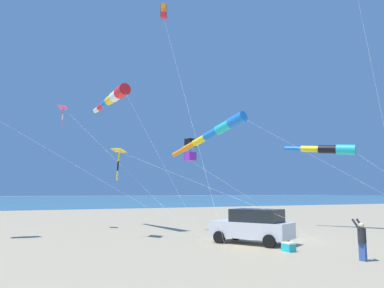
{
  "coord_description": "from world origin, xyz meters",
  "views": [
    {
      "loc": [
        18.33,
        -13.99,
        2.74
      ],
      "look_at": [
        -5.02,
        -2.92,
        6.11
      ],
      "focal_mm": 34.84,
      "sensor_mm": 36.0,
      "label": 1
    }
  ],
  "objects_px": {
    "kite_windsock_green_low_center": "(215,132)",
    "kite_windsock_long_streamer_left": "(113,98)",
    "kite_delta_checkered_midright": "(64,108)",
    "kite_box_blue_topmost": "(190,150)",
    "kite_windsock_rainbow_low_near": "(329,149)",
    "cooler_box": "(289,247)",
    "kite_delta_striped_overhead": "(120,151)",
    "person_child_green_jacket": "(362,238)",
    "parked_car": "(253,226)",
    "kite_box_long_streamer_right": "(164,12)"
  },
  "relations": [
    {
      "from": "parked_car",
      "to": "kite_box_long_streamer_right",
      "type": "relative_size",
      "value": 0.24
    },
    {
      "from": "person_child_green_jacket",
      "to": "kite_delta_checkered_midright",
      "type": "relative_size",
      "value": 0.13
    },
    {
      "from": "kite_windsock_rainbow_low_near",
      "to": "kite_windsock_green_low_center",
      "type": "xyz_separation_m",
      "value": [
        0.47,
        -10.48,
        0.6
      ]
    },
    {
      "from": "parked_car",
      "to": "person_child_green_jacket",
      "type": "bearing_deg",
      "value": 9.81
    },
    {
      "from": "kite_windsock_rainbow_low_near",
      "to": "kite_box_long_streamer_right",
      "type": "distance_m",
      "value": 18.71
    },
    {
      "from": "kite_delta_checkered_midright",
      "to": "kite_windsock_long_streamer_left",
      "type": "distance_m",
      "value": 4.12
    },
    {
      "from": "kite_box_blue_topmost",
      "to": "kite_windsock_green_low_center",
      "type": "distance_m",
      "value": 8.29
    },
    {
      "from": "cooler_box",
      "to": "kite_windsock_long_streamer_left",
      "type": "height_order",
      "value": "kite_windsock_long_streamer_left"
    },
    {
      "from": "kite_box_blue_topmost",
      "to": "kite_windsock_green_low_center",
      "type": "height_order",
      "value": "kite_windsock_green_low_center"
    },
    {
      "from": "kite_delta_checkered_midright",
      "to": "kite_windsock_long_streamer_left",
      "type": "xyz_separation_m",
      "value": [
        2.38,
        3.31,
        0.62
      ]
    },
    {
      "from": "person_child_green_jacket",
      "to": "kite_windsock_rainbow_low_near",
      "type": "relative_size",
      "value": 0.11
    },
    {
      "from": "kite_windsock_green_low_center",
      "to": "kite_windsock_long_streamer_left",
      "type": "bearing_deg",
      "value": -141.16
    },
    {
      "from": "kite_windsock_green_low_center",
      "to": "kite_delta_checkered_midright",
      "type": "bearing_deg",
      "value": -136.16
    },
    {
      "from": "kite_windsock_long_streamer_left",
      "to": "kite_box_long_streamer_right",
      "type": "bearing_deg",
      "value": 111.74
    },
    {
      "from": "parked_car",
      "to": "kite_windsock_rainbow_low_near",
      "type": "relative_size",
      "value": 0.3
    },
    {
      "from": "kite_windsock_long_streamer_left",
      "to": "kite_delta_striped_overhead",
      "type": "height_order",
      "value": "kite_windsock_long_streamer_left"
    },
    {
      "from": "cooler_box",
      "to": "kite_windsock_green_low_center",
      "type": "distance_m",
      "value": 9.56
    },
    {
      "from": "kite_windsock_long_streamer_left",
      "to": "kite_windsock_rainbow_low_near",
      "type": "xyz_separation_m",
      "value": [
        6.15,
        15.8,
        -3.84
      ]
    },
    {
      "from": "kite_windsock_green_low_center",
      "to": "kite_delta_striped_overhead",
      "type": "xyz_separation_m",
      "value": [
        -1.71,
        -5.93,
        -1.39
      ]
    },
    {
      "from": "parked_car",
      "to": "kite_windsock_long_streamer_left",
      "type": "distance_m",
      "value": 14.96
    },
    {
      "from": "cooler_box",
      "to": "kite_delta_striped_overhead",
      "type": "relative_size",
      "value": 0.05
    },
    {
      "from": "parked_car",
      "to": "kite_delta_checkered_midright",
      "type": "relative_size",
      "value": 0.36
    },
    {
      "from": "kite_windsock_long_streamer_left",
      "to": "kite_windsock_green_low_center",
      "type": "xyz_separation_m",
      "value": [
        6.61,
        5.32,
        -3.24
      ]
    },
    {
      "from": "kite_windsock_long_streamer_left",
      "to": "kite_windsock_rainbow_low_near",
      "type": "bearing_deg",
      "value": 68.75
    },
    {
      "from": "parked_car",
      "to": "kite_delta_checkered_midright",
      "type": "height_order",
      "value": "kite_delta_checkered_midright"
    },
    {
      "from": "cooler_box",
      "to": "kite_windsock_long_streamer_left",
      "type": "xyz_separation_m",
      "value": [
        -13.62,
        -5.3,
        9.75
      ]
    },
    {
      "from": "kite_delta_checkered_midright",
      "to": "kite_box_blue_topmost",
      "type": "height_order",
      "value": "kite_delta_checkered_midright"
    },
    {
      "from": "parked_car",
      "to": "kite_windsock_rainbow_low_near",
      "type": "distance_m",
      "value": 12.53
    },
    {
      "from": "parked_car",
      "to": "kite_windsock_long_streamer_left",
      "type": "xyz_separation_m",
      "value": [
        -10.69,
        -5.32,
        9.01
      ]
    },
    {
      "from": "person_child_green_jacket",
      "to": "kite_box_long_streamer_right",
      "type": "xyz_separation_m",
      "value": [
        -18.77,
        -1.55,
        18.03
      ]
    },
    {
      "from": "parked_car",
      "to": "kite_box_long_streamer_right",
      "type": "bearing_deg",
      "value": -177.8
    },
    {
      "from": "kite_delta_striped_overhead",
      "to": "parked_car",
      "type": "bearing_deg",
      "value": 45.69
    },
    {
      "from": "cooler_box",
      "to": "kite_delta_striped_overhead",
      "type": "distance_m",
      "value": 11.71
    },
    {
      "from": "kite_box_blue_topmost",
      "to": "person_child_green_jacket",
      "type": "bearing_deg",
      "value": -2.76
    },
    {
      "from": "cooler_box",
      "to": "kite_box_long_streamer_right",
      "type": "relative_size",
      "value": 0.03
    },
    {
      "from": "kite_windsock_long_streamer_left",
      "to": "kite_windsock_green_low_center",
      "type": "relative_size",
      "value": 0.77
    },
    {
      "from": "kite_windsock_rainbow_low_near",
      "to": "kite_delta_striped_overhead",
      "type": "height_order",
      "value": "kite_windsock_rainbow_low_near"
    },
    {
      "from": "kite_box_blue_topmost",
      "to": "kite_box_long_streamer_right",
      "type": "height_order",
      "value": "kite_box_long_streamer_right"
    },
    {
      "from": "parked_car",
      "to": "cooler_box",
      "type": "relative_size",
      "value": 7.47
    },
    {
      "from": "person_child_green_jacket",
      "to": "kite_windsock_long_streamer_left",
      "type": "relative_size",
      "value": 0.13
    },
    {
      "from": "person_child_green_jacket",
      "to": "kite_windsock_long_streamer_left",
      "type": "distance_m",
      "value": 20.16
    },
    {
      "from": "kite_delta_striped_overhead",
      "to": "kite_box_long_streamer_right",
      "type": "relative_size",
      "value": 0.6
    },
    {
      "from": "parked_car",
      "to": "kite_windsock_green_low_center",
      "type": "xyz_separation_m",
      "value": [
        -4.08,
        -0.0,
        5.77
      ]
    },
    {
      "from": "kite_delta_striped_overhead",
      "to": "kite_delta_checkered_midright",
      "type": "bearing_deg",
      "value": -159.62
    },
    {
      "from": "kite_windsock_long_streamer_left",
      "to": "kite_box_blue_topmost",
      "type": "distance_m",
      "value": 8.2
    },
    {
      "from": "kite_delta_checkered_midright",
      "to": "kite_windsock_green_low_center",
      "type": "distance_m",
      "value": 12.73
    },
    {
      "from": "person_child_green_jacket",
      "to": "kite_box_blue_topmost",
      "type": "xyz_separation_m",
      "value": [
        -18.28,
        0.88,
        5.55
      ]
    },
    {
      "from": "kite_windsock_rainbow_low_near",
      "to": "kite_box_long_streamer_right",
      "type": "relative_size",
      "value": 0.79
    },
    {
      "from": "parked_car",
      "to": "kite_windsock_long_streamer_left",
      "type": "bearing_deg",
      "value": -153.51
    },
    {
      "from": "kite_delta_checkered_midright",
      "to": "kite_windsock_rainbow_low_near",
      "type": "distance_m",
      "value": 21.17
    }
  ]
}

